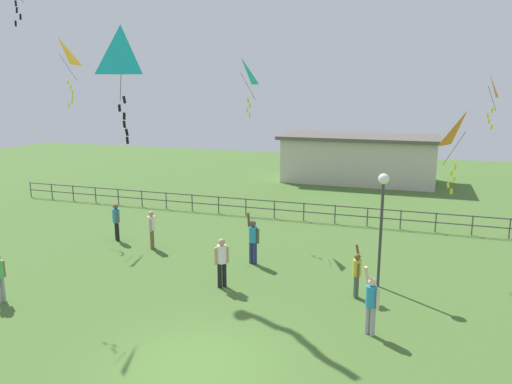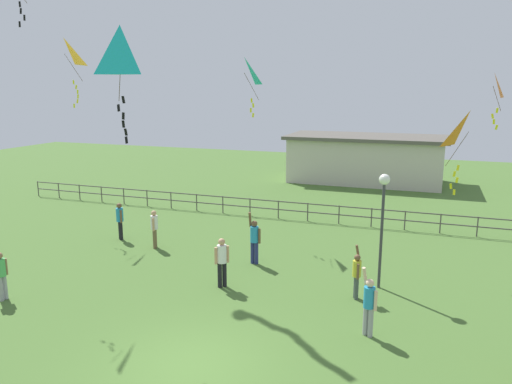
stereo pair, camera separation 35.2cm
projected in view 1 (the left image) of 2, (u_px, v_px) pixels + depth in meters
The scene contains 15 objects.
ground_plane at pixel (195, 367), 11.89m from camera, with size 80.00×80.00×0.00m, color #476B2D.
lamppost at pixel (382, 204), 16.11m from camera, with size 0.36×0.36×3.95m.
person_0 at pixel (253, 238), 18.69m from camera, with size 0.52×0.33×2.03m.
person_1 at pixel (357, 272), 15.64m from camera, with size 0.28×0.48×1.76m.
person_3 at pixel (222, 259), 16.44m from camera, with size 0.40×0.40×1.74m.
person_5 at pixel (116, 220), 21.57m from camera, with size 0.42×0.36×1.68m.
person_6 at pixel (371, 302), 13.26m from camera, with size 0.48×0.42×1.94m.
person_7 at pixel (152, 227), 20.47m from camera, with size 0.30×0.47×1.64m.
kite_0 at pixel (465, 134), 16.74m from camera, with size 1.16×1.05×2.91m.
kite_2 at pixel (60, 56), 22.51m from camera, with size 1.29×1.18×3.14m.
kite_3 at pixel (488, 88), 19.20m from camera, with size 0.65×1.00×2.20m.
kite_4 at pixel (122, 56), 13.08m from camera, with size 1.01×0.81×3.15m.
kite_5 at pixel (241, 74), 21.59m from camera, with size 1.08×1.07×2.58m.
waterfront_railing at pixel (306, 209), 24.85m from camera, with size 36.06×0.06×0.95m.
pavilion_building at pixel (359, 158), 35.38m from camera, with size 11.17×5.54×3.37m.
Camera 1 is at (4.84, -9.69, 6.68)m, focal length 34.01 mm.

